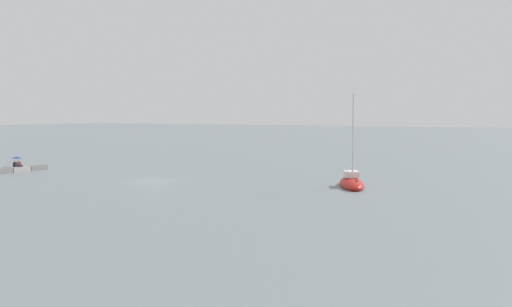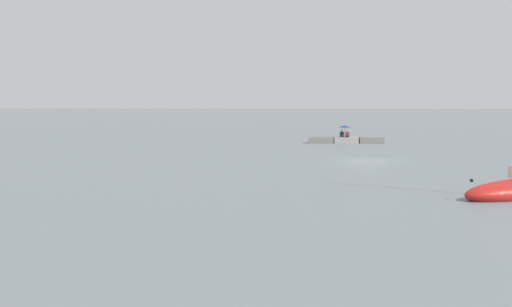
{
  "view_description": "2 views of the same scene",
  "coord_description": "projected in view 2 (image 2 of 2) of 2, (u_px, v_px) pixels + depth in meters",
  "views": [
    {
      "loc": [
        48.96,
        39.53,
        7.1
      ],
      "look_at": [
        0.61,
        12.47,
        3.33
      ],
      "focal_mm": 42.48,
      "sensor_mm": 36.0,
      "label": 1
    },
    {
      "loc": [
        5.69,
        53.76,
        4.69
      ],
      "look_at": [
        7.34,
        19.95,
        2.05
      ],
      "focal_mm": 50.47,
      "sensor_mm": 36.0,
      "label": 2
    }
  ],
  "objects": [
    {
      "name": "ground_plane",
      "position": [
        367.0,
        161.0,
        53.62
      ],
      "size": [
        500.0,
        500.0,
        0.0
      ],
      "primitive_type": "plane",
      "color": "slate"
    },
    {
      "name": "umbrella_open_navy",
      "position": [
        345.0,
        126.0,
        73.91
      ],
      "size": [
        1.24,
        1.24,
        1.27
      ],
      "color": "black",
      "rests_on": "seawall_pier"
    },
    {
      "name": "person_seated_dark_right",
      "position": [
        342.0,
        135.0,
        73.96
      ],
      "size": [
        0.48,
        0.66,
        0.73
      ],
      "rotation": [
        0.0,
        0.0,
        -0.18
      ],
      "color": "#1E2333",
      "rests_on": "seawall_pier"
    },
    {
      "name": "seawall_pier",
      "position": [
        346.0,
        140.0,
        74.07
      ],
      "size": [
        7.66,
        1.63,
        0.63
      ],
      "color": "slate",
      "rests_on": "ground_plane"
    },
    {
      "name": "person_seated_maroon_left",
      "position": [
        347.0,
        135.0,
        73.82
      ],
      "size": [
        0.48,
        0.66,
        0.73
      ],
      "rotation": [
        0.0,
        0.0,
        -0.18
      ],
      "color": "#1E2333",
      "rests_on": "seawall_pier"
    }
  ]
}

